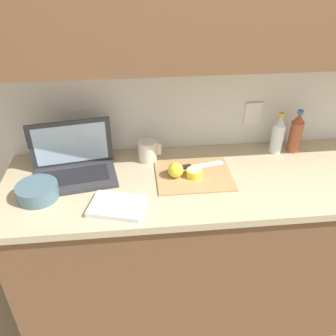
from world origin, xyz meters
TOP-DOWN VIEW (x-y plane):
  - ground_plane at (0.00, 0.00)m, footprint 12.00×12.00m
  - wall_back at (-0.00, 0.24)m, footprint 5.20×0.38m
  - counter_unit at (0.02, 0.00)m, footprint 2.22×0.62m
  - laptop at (-0.77, 0.10)m, footprint 0.41×0.29m
  - cutting_board at (-0.21, 0.03)m, footprint 0.36×0.29m
  - knife at (-0.24, 0.08)m, footprint 0.28×0.08m
  - lemon_half_cut at (-0.21, 0.01)m, footprint 0.07×0.07m
  - lemon_whole_beside at (-0.30, 0.02)m, footprint 0.07×0.07m
  - bottle_green_soda at (0.35, 0.21)m, footprint 0.06×0.06m
  - bottle_oil_tall at (0.25, 0.21)m, footprint 0.06×0.06m
  - measuring_cup at (-0.42, 0.20)m, footprint 0.12×0.10m
  - bowl_white at (-0.91, -0.07)m, footprint 0.18×0.18m
  - dish_towel at (-0.57, -0.18)m, footprint 0.26×0.21m

SIDE VIEW (x-z plane):
  - ground_plane at x=0.00m, z-range 0.00..0.00m
  - counter_unit at x=0.02m, z-range 0.01..0.93m
  - cutting_board at x=-0.21m, z-range 0.92..0.93m
  - dish_towel at x=-0.57m, z-range 0.92..0.95m
  - knife at x=-0.24m, z-range 0.93..0.95m
  - lemon_half_cut at x=-0.21m, z-range 0.93..0.97m
  - bowl_white at x=-0.91m, z-range 0.92..0.99m
  - lemon_whole_beside at x=-0.30m, z-range 0.93..1.00m
  - measuring_cup at x=-0.42m, z-range 0.92..1.03m
  - laptop at x=-0.77m, z-range 0.86..1.11m
  - bottle_oil_tall at x=0.25m, z-range 0.91..1.13m
  - bottle_green_soda at x=0.35m, z-range 0.91..1.14m
  - wall_back at x=0.00m, z-range 0.26..2.86m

